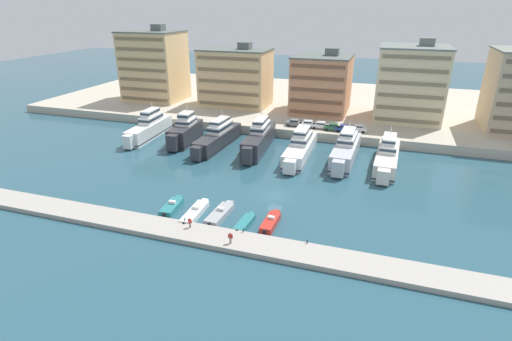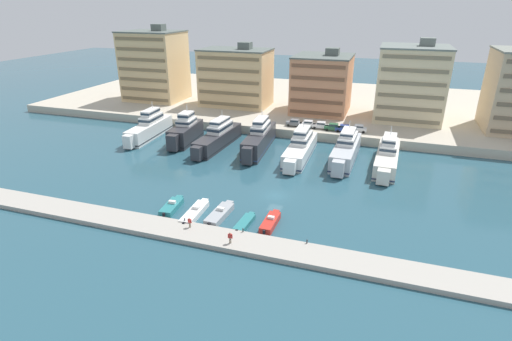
{
  "view_description": "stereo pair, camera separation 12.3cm",
  "coord_description": "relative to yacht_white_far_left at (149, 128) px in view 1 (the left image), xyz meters",
  "views": [
    {
      "loc": [
        16.74,
        -61.7,
        31.83
      ],
      "look_at": [
        -5.01,
        4.24,
        2.5
      ],
      "focal_mm": 28.0,
      "sensor_mm": 36.0,
      "label": 1
    },
    {
      "loc": [
        16.85,
        -61.66,
        31.83
      ],
      "look_at": [
        -5.01,
        4.24,
        2.5
      ],
      "focal_mm": 28.0,
      "sensor_mm": 36.0,
      "label": 2
    }
  ],
  "objects": [
    {
      "name": "yacht_charcoal_left",
      "position": [
        10.64,
        -0.93,
        0.2
      ],
      "size": [
        5.39,
        15.73,
        9.05
      ],
      "color": "#333338",
      "rests_on": "ground"
    },
    {
      "name": "motorboat_grey_mid_left",
      "position": [
        33.21,
        -32.42,
        -1.99
      ],
      "size": [
        2.5,
        8.15,
        1.53
      ],
      "color": "#9EA3A8",
      "rests_on": "ground"
    },
    {
      "name": "bollard_west_mid",
      "position": [
        38.71,
        -36.73,
        -1.45
      ],
      "size": [
        0.2,
        0.2,
        0.61
      ],
      "color": "#2D2D33",
      "rests_on": "pier_dock"
    },
    {
      "name": "apartment_block_far_left",
      "position": [
        -15.94,
        30.38,
        10.47
      ],
      "size": [
        18.22,
        14.83,
        23.46
      ],
      "color": "#E0BC84",
      "rests_on": "quay_promenade"
    },
    {
      "name": "bollard_west",
      "position": [
        29.19,
        -36.73,
        -1.45
      ],
      "size": [
        0.2,
        0.2,
        0.61
      ],
      "color": "#2D2D33",
      "rests_on": "pier_dock"
    },
    {
      "name": "pedestrian_near_edge",
      "position": [
        38.04,
        -40.07,
        -0.74
      ],
      "size": [
        0.67,
        0.3,
        1.74
      ],
      "color": "#7A6B56",
      "rests_on": "pier_dock"
    },
    {
      "name": "car_grey_far_left",
      "position": [
        34.4,
        13.84,
        0.66
      ],
      "size": [
        4.11,
        1.94,
        1.8
      ],
      "color": "slate",
      "rests_on": "quay_promenade"
    },
    {
      "name": "pier_dock",
      "position": [
        39.54,
        -38.97,
        -2.15
      ],
      "size": [
        120.0,
        4.97,
        0.75
      ],
      "primitive_type": "cube",
      "color": "#A8A399",
      "rests_on": "ground"
    },
    {
      "name": "apartment_block_center_left",
      "position": [
        61.9,
        30.36,
        9.41
      ],
      "size": [
        17.35,
        16.32,
        21.35
      ],
      "color": "beige",
      "rests_on": "quay_promenade"
    },
    {
      "name": "motorboat_teal_far_left",
      "position": [
        24.55,
        -32.46,
        -2.03
      ],
      "size": [
        2.62,
        6.83,
        1.4
      ],
      "color": "teal",
      "rests_on": "ground"
    },
    {
      "name": "yacht_ivory_mid_right",
      "position": [
        57.95,
        -1.35,
        -0.29
      ],
      "size": [
        5.03,
        21.61,
        7.94
      ],
      "color": "silver",
      "rests_on": "ground"
    },
    {
      "name": "yacht_charcoal_center_left",
      "position": [
        29.4,
        -0.26,
        0.19
      ],
      "size": [
        5.2,
        21.6,
        8.92
      ],
      "color": "#333338",
      "rests_on": "ground"
    },
    {
      "name": "car_white_mid_left",
      "position": [
        41.27,
        13.66,
        0.66
      ],
      "size": [
        4.12,
        1.96,
        1.8
      ],
      "color": "white",
      "rests_on": "quay_promenade"
    },
    {
      "name": "motorboat_teal_center_left",
      "position": [
        37.83,
        -33.59,
        -2.15
      ],
      "size": [
        1.96,
        6.35,
        0.82
      ],
      "color": "teal",
      "rests_on": "ground"
    },
    {
      "name": "pedestrian_mid_deck",
      "position": [
        30.72,
        -38.0,
        -0.81
      ],
      "size": [
        0.63,
        0.22,
        1.63
      ],
      "color": "#7A6B56",
      "rests_on": "pier_dock"
    },
    {
      "name": "car_green_center_left",
      "position": [
        44.5,
        13.12,
        0.66
      ],
      "size": [
        4.11,
        1.94,
        1.8
      ],
      "color": "#2D6642",
      "rests_on": "quay_promenade"
    },
    {
      "name": "ground_plane",
      "position": [
        39.54,
        -22.3,
        -2.52
      ],
      "size": [
        400.0,
        400.0,
        0.0
      ],
      "primitive_type": "plane",
      "color": "#285160"
    },
    {
      "name": "car_blue_center",
      "position": [
        47.19,
        12.93,
        0.66
      ],
      "size": [
        4.14,
        2.01,
        1.8
      ],
      "color": "#28428E",
      "rests_on": "quay_promenade"
    },
    {
      "name": "motorboat_white_left",
      "position": [
        29.13,
        -33.16,
        -2.04
      ],
      "size": [
        2.29,
        8.72,
        1.41
      ],
      "color": "white",
      "rests_on": "ground"
    },
    {
      "name": "quay_promenade",
      "position": [
        39.54,
        45.02,
        -1.42
      ],
      "size": [
        180.0,
        70.0,
        2.21
      ],
      "primitive_type": "cube",
      "color": "#BCB29E",
      "rests_on": "ground"
    },
    {
      "name": "yacht_white_far_left",
      "position": [
        0.0,
        0.0,
        0.0
      ],
      "size": [
        4.78,
        20.55,
        8.69
      ],
      "color": "white",
      "rests_on": "ground"
    },
    {
      "name": "yacht_charcoal_mid_left",
      "position": [
        19.43,
        -1.23,
        -0.14
      ],
      "size": [
        4.96,
        21.67,
        8.25
      ],
      "color": "#333338",
      "rests_on": "ground"
    },
    {
      "name": "bollard_east_mid",
      "position": [
        48.23,
        -36.73,
        -1.45
      ],
      "size": [
        0.2,
        0.2,
        0.61
      ],
      "color": "#2D2D33",
      "rests_on": "pier_dock"
    },
    {
      "name": "apartment_block_left",
      "position": [
        11.9,
        30.8,
        8.19
      ],
      "size": [
        20.78,
        13.06,
        18.9
      ],
      "color": "#E0BC84",
      "rests_on": "quay_promenade"
    },
    {
      "name": "yacht_white_center",
      "position": [
        39.53,
        -1.96,
        -0.27
      ],
      "size": [
        4.69,
        21.53,
        8.05
      ],
      "color": "white",
      "rests_on": "ground"
    },
    {
      "name": "motorboat_red_center",
      "position": [
        41.65,
        -32.42,
        -1.98
      ],
      "size": [
        1.89,
        6.85,
        1.44
      ],
      "color": "red",
      "rests_on": "ground"
    },
    {
      "name": "yacht_silver_center_right",
      "position": [
        49.32,
        -0.82,
        -0.09
      ],
      "size": [
        4.93,
        21.32,
        8.26
      ],
      "color": "silver",
      "rests_on": "ground"
    },
    {
      "name": "car_white_center_right",
      "position": [
        50.59,
        13.9,
        0.66
      ],
      "size": [
        4.16,
        2.05,
        1.8
      ],
      "color": "white",
      "rests_on": "quay_promenade"
    },
    {
      "name": "apartment_block_mid_left",
      "position": [
        38.17,
        31.24,
        7.76
      ],
      "size": [
        15.83,
        17.09,
        18.02
      ],
      "color": "tan",
      "rests_on": "quay_promenade"
    },
    {
      "name": "car_white_left",
      "position": [
        37.96,
        13.89,
        0.66
      ],
      "size": [
        4.15,
        2.01,
        1.8
      ],
      "color": "white",
      "rests_on": "quay_promenade"
    }
  ]
}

